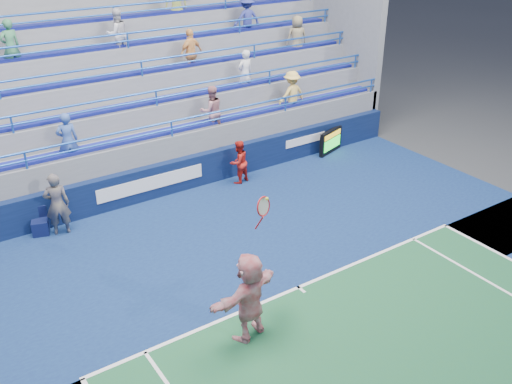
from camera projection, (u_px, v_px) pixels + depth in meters
ground at (299, 288)px, 14.08m from camera, size 120.00×120.00×0.00m
sponsor_wall at (178, 175)px, 18.65m from camera, size 18.00×0.32×1.10m
bleacher_stand at (130, 115)px, 21.00m from camera, size 18.00×5.60×6.13m
serve_speed_board at (331, 141)px, 21.58m from camera, size 1.30×0.56×0.92m
judge_chair at (40, 226)px, 16.30m from camera, size 0.56×0.57×0.79m
tennis_player at (249, 296)px, 12.09m from camera, size 2.01×1.08×3.32m
line_judge at (57, 204)px, 16.02m from camera, size 0.77×0.60×1.89m
ball_girl at (239, 162)px, 19.12m from camera, size 0.84×0.71×1.50m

